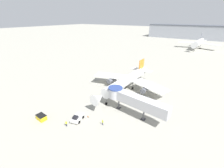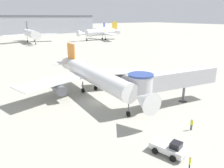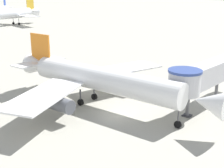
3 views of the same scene
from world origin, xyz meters
name	(u,v)px [view 1 (image 1 of 3)]	position (x,y,z in m)	size (l,w,h in m)	color
ground_plane	(117,94)	(0.00, 0.00, 0.00)	(800.00, 800.00, 0.00)	#9E9B8E
main_airplane	(127,81)	(1.45, 3.97, 3.82)	(29.77, 31.85, 8.99)	white
jet_bridge	(132,99)	(9.39, -8.04, 4.68)	(17.88, 5.32, 6.36)	#B7B7BC
pushback_tug_white	(77,118)	(-0.92, -18.27, 0.77)	(3.14, 4.38, 1.73)	silver
service_container_yellow	(41,117)	(-8.90, -23.24, 0.70)	(2.83, 1.98, 1.38)	yellow
traffic_cone_near_nose	(88,116)	(0.50, -15.78, 0.29)	(0.37, 0.37, 0.62)	black
traffic_cone_starboard_wing	(155,101)	(12.91, 1.72, 0.30)	(0.37, 0.37, 0.62)	black
ground_crew_marshaller	(103,122)	(5.74, -16.18, 0.95)	(0.36, 0.28, 1.64)	#1E2338
ground_crew_wing_walker	(66,123)	(-1.38, -21.45, 0.94)	(0.36, 0.30, 1.62)	#1E2338
background_jet_gray_tail	(198,43)	(13.86, 104.52, 5.20)	(32.12, 33.23, 11.91)	white
terminal_building	(210,32)	(18.12, 175.00, 7.95)	(136.98, 25.50, 15.87)	#999EA8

